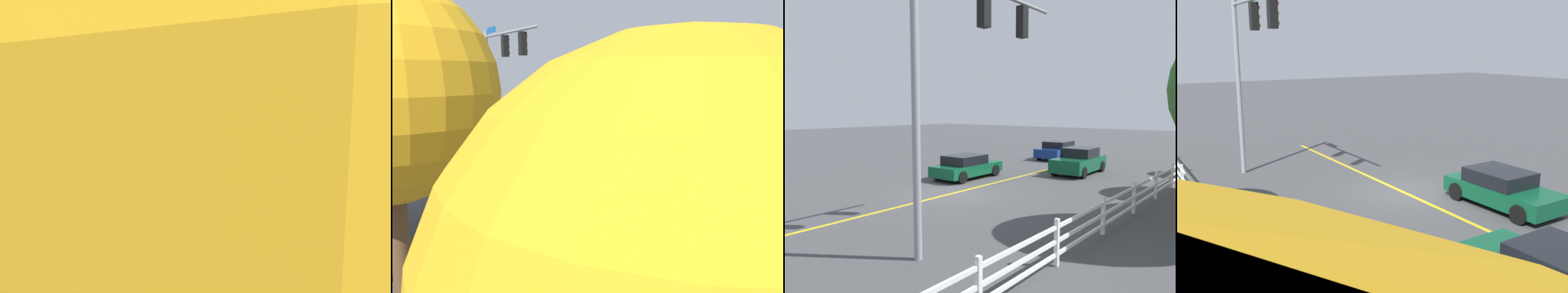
# 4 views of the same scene
# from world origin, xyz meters

# --- Properties ---
(ground_plane) EXTENTS (120.00, 120.00, 0.00)m
(ground_plane) POSITION_xyz_m (0.00, 0.00, 0.00)
(ground_plane) COLOR #444447
(lane_center_stripe) EXTENTS (28.00, 0.16, 0.01)m
(lane_center_stripe) POSITION_xyz_m (-4.00, 0.00, 0.00)
(lane_center_stripe) COLOR gold
(lane_center_stripe) RESTS_ON ground_plane
(signal_assembly) EXTENTS (6.19, 0.38, 7.55)m
(signal_assembly) POSITION_xyz_m (4.35, 4.38, 5.24)
(signal_assembly) COLOR gray
(signal_assembly) RESTS_ON ground_plane
(car_0) EXTENTS (4.18, 1.99, 1.27)m
(car_0) POSITION_xyz_m (-2.99, -2.02, 0.63)
(car_0) COLOR #0C4C2D
(car_0) RESTS_ON ground_plane
(white_rail_fence) EXTENTS (26.10, 0.10, 1.15)m
(white_rail_fence) POSITION_xyz_m (-3.00, 7.20, 0.60)
(white_rail_fence) COLOR white
(white_rail_fence) RESTS_ON ground_plane
(tree_1) EXTENTS (4.80, 4.80, 6.66)m
(tree_1) POSITION_xyz_m (-4.32, 12.23, 4.25)
(tree_1) COLOR brown
(tree_1) RESTS_ON ground_plane
(tree_4) EXTENTS (4.58, 4.58, 6.60)m
(tree_4) POSITION_xyz_m (-0.92, 10.59, 4.29)
(tree_4) COLOR brown
(tree_4) RESTS_ON ground_plane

